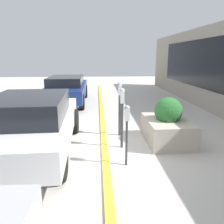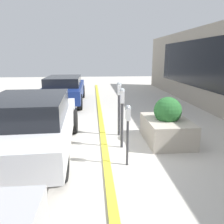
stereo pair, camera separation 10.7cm
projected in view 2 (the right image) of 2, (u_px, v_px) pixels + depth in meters
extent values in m
plane|color=beige|center=(108.00, 148.00, 5.57)|extent=(40.00, 40.00, 0.00)
cube|color=gold|center=(105.00, 147.00, 5.56)|extent=(24.50, 0.16, 0.04)
cube|color=black|center=(188.00, 63.00, 10.78)|extent=(7.35, 0.02, 2.12)
cylinder|color=#38383D|center=(127.00, 143.00, 4.57)|extent=(0.05, 0.05, 1.00)
cube|color=silver|center=(128.00, 114.00, 4.42)|extent=(0.14, 0.09, 0.25)
sphere|color=gray|center=(128.00, 108.00, 4.39)|extent=(0.12, 0.12, 0.12)
cylinder|color=#38383D|center=(122.00, 126.00, 5.46)|extent=(0.07, 0.07, 1.16)
cube|color=silver|center=(122.00, 97.00, 5.28)|extent=(0.15, 0.09, 0.30)
sphere|color=gray|center=(122.00, 91.00, 5.24)|extent=(0.13, 0.13, 0.13)
cylinder|color=#38383D|center=(119.00, 115.00, 6.31)|extent=(0.08, 0.08, 1.21)
cube|color=silver|center=(119.00, 90.00, 6.13)|extent=(0.17, 0.09, 0.29)
sphere|color=gray|center=(119.00, 84.00, 6.09)|extent=(0.14, 0.14, 0.14)
cube|color=#B2A899|center=(166.00, 130.00, 5.93)|extent=(1.60, 1.12, 0.63)
sphere|color=#28662D|center=(168.00, 111.00, 5.80)|extent=(0.73, 0.73, 0.73)
cube|color=silver|center=(32.00, 127.00, 5.18)|extent=(4.34, 1.99, 0.55)
cube|color=black|center=(28.00, 107.00, 4.88)|extent=(2.28, 1.70, 0.49)
cylinder|color=black|center=(73.00, 121.00, 6.60)|extent=(0.72, 0.22, 0.72)
cylinder|color=black|center=(16.00, 123.00, 6.45)|extent=(0.72, 0.22, 0.72)
cylinder|color=black|center=(61.00, 162.00, 4.04)|extent=(0.72, 0.22, 0.72)
cube|color=navy|center=(65.00, 91.00, 10.69)|extent=(4.65, 1.77, 0.57)
cube|color=black|center=(64.00, 81.00, 10.39)|extent=(2.42, 1.55, 0.41)
cylinder|color=black|center=(83.00, 92.00, 12.21)|extent=(0.69, 0.21, 0.69)
cylinder|color=black|center=(53.00, 92.00, 12.08)|extent=(0.69, 0.21, 0.69)
cylinder|color=black|center=(80.00, 102.00, 9.44)|extent=(0.69, 0.21, 0.69)
cylinder|color=black|center=(42.00, 103.00, 9.30)|extent=(0.69, 0.21, 0.69)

